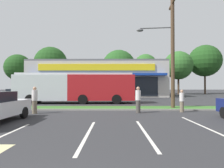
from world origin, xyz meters
The scene contains 20 objects.
grass_median centered at (0.00, 14.00, 0.06)m, with size 56.00×2.20×0.12m, color #386B28.
curb_lip centered at (0.00, 12.78, 0.06)m, with size 56.00×0.24×0.12m, color gray.
parking_stripe_1 centered at (0.21, 5.75, 0.00)m, with size 0.12×4.80×0.01m, color silver.
parking_stripe_2 centered at (2.42, 6.02, 0.00)m, with size 0.12×4.80×0.01m, color silver.
parking_stripe_3 centered at (5.22, 7.32, 0.00)m, with size 0.12×4.80×0.01m, color silver.
storefront_building centered at (-1.62, 35.15, 3.24)m, with size 24.34×11.64×6.47m.
tree_far_left centered at (-21.44, 43.28, 6.37)m, with size 6.21×6.21×9.50m.
tree_left centered at (-13.77, 43.67, 7.40)m, with size 7.83×7.83×11.33m.
tree_mid_left centered at (-5.14, 46.34, 5.62)m, with size 5.60×5.60×8.43m.
tree_mid centered at (2.53, 44.44, 6.64)m, with size 8.16×8.16×10.73m.
tree_mid_right centered at (9.35, 46.52, 7.14)m, with size 5.84×5.84×10.09m.
tree_right centered at (16.79, 43.97, 6.91)m, with size 6.79×6.79×10.32m.
tree_far_right centered at (24.57, 46.93, 8.42)m, with size 8.04×8.04×12.45m.
utility_pole centered at (5.80, 13.79, 4.91)m, with size 3.06×2.40×9.13m.
city_bus centered at (-2.93, 19.11, 1.77)m, with size 12.72×2.96×3.25m.
bus_stop_bench centered at (-6.71, 11.86, 0.50)m, with size 1.60×0.45×0.95m.
car_2 centered at (-12.50, 25.32, 0.78)m, with size 4.39×1.95×1.48m.
pedestrian_near_bench centered at (6.02, 11.98, 0.79)m, with size 0.32×0.32×1.58m.
pedestrian_by_pole centered at (-4.07, 11.19, 0.90)m, with size 0.36×0.36×1.80m.
pedestrian_mid centered at (2.88, 11.51, 0.90)m, with size 0.36×0.36×1.79m.
Camera 1 is at (1.18, -1.40, 1.79)m, focal length 30.36 mm.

